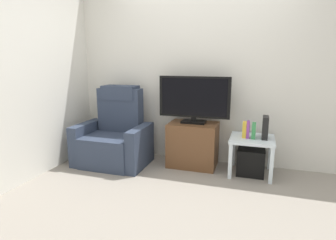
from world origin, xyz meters
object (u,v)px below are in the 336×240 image
object	(u,v)px
side_table	(252,144)
game_console	(265,127)
subwoofer_box	(251,161)
book_middle	(248,129)
tv_stand	(193,144)
book_leftmost	(244,130)
book_rightmost	(254,131)
television	(194,99)
recliner_armchair	(115,137)

from	to	relation	value
side_table	game_console	size ratio (longest dim) A/B	1.92
subwoofer_box	side_table	bearing A→B (deg)	63.43
book_middle	game_console	bearing A→B (deg)	8.43
tv_stand	subwoofer_box	xyz separation A→B (m)	(0.78, -0.06, -0.13)
book_leftmost	subwoofer_box	bearing A→B (deg)	11.31
side_table	tv_stand	bearing A→B (deg)	175.93
game_console	book_leftmost	bearing A→B (deg)	-173.02
tv_stand	book_rightmost	distance (m)	0.84
book_rightmost	game_console	size ratio (longest dim) A/B	0.69
side_table	subwoofer_box	bearing A→B (deg)	-116.57
side_table	game_console	distance (m)	0.26
side_table	book_middle	distance (m)	0.19
book_middle	game_console	size ratio (longest dim) A/B	0.76
television	game_console	bearing A→B (deg)	-3.99
subwoofer_box	recliner_armchair	bearing A→B (deg)	-175.24
television	book_rightmost	distance (m)	0.87
tv_stand	subwoofer_box	distance (m)	0.79
television	book_middle	distance (m)	0.80
tv_stand	subwoofer_box	world-z (taller)	tv_stand
tv_stand	recliner_armchair	xyz separation A→B (m)	(-1.09, -0.21, 0.07)
recliner_armchair	book_rightmost	xyz separation A→B (m)	(1.87, 0.13, 0.21)
side_table	television	bearing A→B (deg)	174.54
book_leftmost	game_console	size ratio (longest dim) A/B	0.72
subwoofer_box	book_middle	distance (m)	0.42
tv_stand	television	xyz separation A→B (m)	(0.00, 0.02, 0.63)
game_console	book_middle	bearing A→B (deg)	-171.57
book_middle	game_console	world-z (taller)	game_console
tv_stand	game_console	xyz separation A→B (m)	(0.92, -0.05, 0.32)
book_leftmost	game_console	world-z (taller)	game_console
tv_stand	recliner_armchair	distance (m)	1.11
subwoofer_box	game_console	size ratio (longest dim) A/B	1.19
tv_stand	recliner_armchair	bearing A→B (deg)	-169.04
subwoofer_box	game_console	bearing A→B (deg)	3.95
recliner_armchair	subwoofer_box	distance (m)	1.88
recliner_armchair	book_middle	size ratio (longest dim) A/B	5.08
tv_stand	book_rightmost	size ratio (longest dim) A/B	3.36
subwoofer_box	game_console	distance (m)	0.48
book_rightmost	side_table	bearing A→B (deg)	119.90
television	book_leftmost	bearing A→B (deg)	-7.93
recliner_armchair	book_middle	distance (m)	1.82
game_console	recliner_armchair	bearing A→B (deg)	-175.30
book_leftmost	book_rightmost	distance (m)	0.11
recliner_armchair	subwoofer_box	world-z (taller)	recliner_armchair
television	book_leftmost	size ratio (longest dim) A/B	4.75
side_table	book_middle	bearing A→B (deg)	-160.81
recliner_armchair	book_rightmost	world-z (taller)	recliner_armchair
side_table	subwoofer_box	xyz separation A→B (m)	(-0.00, -0.00, -0.24)
tv_stand	game_console	bearing A→B (deg)	-2.81
book_middle	book_rightmost	xyz separation A→B (m)	(0.07, 0.00, -0.01)
recliner_armchair	side_table	xyz separation A→B (m)	(1.86, 0.15, 0.03)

